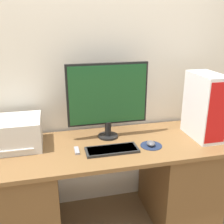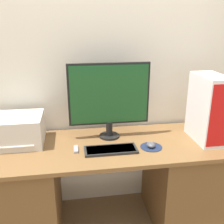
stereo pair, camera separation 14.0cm
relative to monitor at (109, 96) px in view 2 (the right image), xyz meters
The scene contains 9 objects.
wall_back 0.37m from the monitor, 99.33° to the left, with size 6.40×0.05×2.70m.
desk 0.72m from the monitor, 106.24° to the right, with size 1.78×0.68×0.75m.
monitor is the anchor object (origin of this frame).
keyboard 0.41m from the monitor, 95.80° to the right, with size 0.38×0.15×0.02m.
mousepad 0.50m from the monitor, 39.91° to the right, with size 0.16×0.16×0.00m.
mouse 0.48m from the monitor, 40.97° to the right, with size 0.06×0.08×0.04m.
computer_tower 0.76m from the monitor, 12.95° to the right, with size 0.18×0.35×0.51m.
printer 0.73m from the monitor, behind, with size 0.37×0.33×0.22m.
remote_control 0.47m from the monitor, 144.33° to the right, with size 0.03×0.10×0.02m.
Camera 2 is at (-0.24, -1.44, 1.64)m, focal length 42.00 mm.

